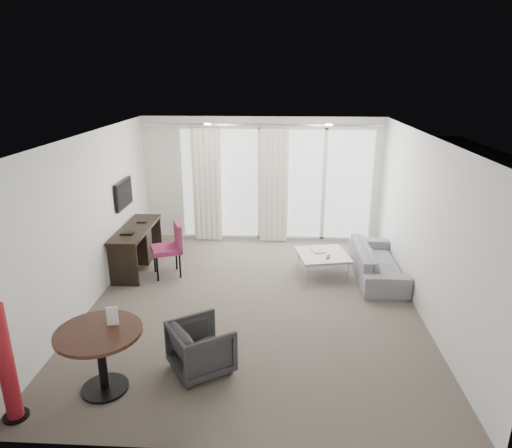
# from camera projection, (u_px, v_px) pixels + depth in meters

# --- Properties ---
(floor) EXTENTS (5.00, 6.00, 0.00)m
(floor) POSITION_uv_depth(u_px,v_px,m) (254.00, 302.00, 7.19)
(floor) COLOR #5B5249
(floor) RESTS_ON ground
(ceiling) EXTENTS (5.00, 6.00, 0.00)m
(ceiling) POSITION_uv_depth(u_px,v_px,m) (254.00, 136.00, 6.38)
(ceiling) COLOR white
(ceiling) RESTS_ON ground
(wall_left) EXTENTS (0.00, 6.00, 2.60)m
(wall_left) POSITION_uv_depth(u_px,v_px,m) (90.00, 221.00, 6.91)
(wall_left) COLOR silver
(wall_left) RESTS_ON ground
(wall_right) EXTENTS (0.00, 6.00, 2.60)m
(wall_right) POSITION_uv_depth(u_px,v_px,m) (424.00, 227.00, 6.65)
(wall_right) COLOR silver
(wall_right) RESTS_ON ground
(wall_front) EXTENTS (5.00, 0.00, 2.60)m
(wall_front) POSITION_uv_depth(u_px,v_px,m) (233.00, 333.00, 3.94)
(wall_front) COLOR silver
(wall_front) RESTS_ON ground
(window_panel) EXTENTS (4.00, 0.02, 2.38)m
(window_panel) POSITION_uv_depth(u_px,v_px,m) (276.00, 184.00, 9.63)
(window_panel) COLOR white
(window_panel) RESTS_ON ground
(window_frame) EXTENTS (4.10, 0.06, 2.44)m
(window_frame) POSITION_uv_depth(u_px,v_px,m) (276.00, 184.00, 9.62)
(window_frame) COLOR white
(window_frame) RESTS_ON ground
(curtain_left) EXTENTS (0.60, 0.20, 2.38)m
(curtain_left) POSITION_uv_depth(u_px,v_px,m) (207.00, 185.00, 9.55)
(curtain_left) COLOR silver
(curtain_left) RESTS_ON ground
(curtain_right) EXTENTS (0.60, 0.20, 2.38)m
(curtain_right) POSITION_uv_depth(u_px,v_px,m) (274.00, 186.00, 9.48)
(curtain_right) COLOR silver
(curtain_right) RESTS_ON ground
(curtain_track) EXTENTS (4.80, 0.04, 0.04)m
(curtain_track) POSITION_uv_depth(u_px,v_px,m) (262.00, 125.00, 9.09)
(curtain_track) COLOR #B2B2B7
(curtain_track) RESTS_ON ceiling
(downlight_a) EXTENTS (0.12, 0.12, 0.02)m
(downlight_a) POSITION_uv_depth(u_px,v_px,m) (208.00, 124.00, 7.94)
(downlight_a) COLOR #FFE0B2
(downlight_a) RESTS_ON ceiling
(downlight_b) EXTENTS (0.12, 0.12, 0.02)m
(downlight_b) POSITION_uv_depth(u_px,v_px,m) (329.00, 125.00, 7.83)
(downlight_b) COLOR #FFE0B2
(downlight_b) RESTS_ON ceiling
(desk) EXTENTS (0.52, 1.66, 0.78)m
(desk) POSITION_uv_depth(u_px,v_px,m) (137.00, 248.00, 8.36)
(desk) COLOR black
(desk) RESTS_ON floor
(tv) EXTENTS (0.05, 0.80, 0.50)m
(tv) POSITION_uv_depth(u_px,v_px,m) (124.00, 194.00, 8.27)
(tv) COLOR black
(tv) RESTS_ON wall_left
(desk_chair) EXTENTS (0.67, 0.65, 0.96)m
(desk_chair) POSITION_uv_depth(u_px,v_px,m) (166.00, 250.00, 8.01)
(desk_chair) COLOR #902651
(desk_chair) RESTS_ON floor
(round_table) EXTENTS (1.08, 1.08, 0.76)m
(round_table) POSITION_uv_depth(u_px,v_px,m) (102.00, 361.00, 5.10)
(round_table) COLOR #321B12
(round_table) RESTS_ON floor
(menu_card) EXTENTS (0.13, 0.05, 0.23)m
(menu_card) POSITION_uv_depth(u_px,v_px,m) (114.00, 328.00, 5.11)
(menu_card) COLOR white
(menu_card) RESTS_ON round_table
(red_lamp) EXTENTS (0.26, 0.26, 1.31)m
(red_lamp) POSITION_uv_depth(u_px,v_px,m) (6.00, 364.00, 4.59)
(red_lamp) COLOR maroon
(red_lamp) RESTS_ON floor
(tub_armchair) EXTENTS (0.93, 0.93, 0.62)m
(tub_armchair) POSITION_uv_depth(u_px,v_px,m) (201.00, 347.00, 5.46)
(tub_armchair) COLOR #2A2A2B
(tub_armchair) RESTS_ON floor
(coffee_table) EXTENTS (1.01, 1.01, 0.38)m
(coffee_table) POSITION_uv_depth(u_px,v_px,m) (322.00, 264.00, 8.15)
(coffee_table) COLOR gray
(coffee_table) RESTS_ON floor
(remote) EXTENTS (0.10, 0.18, 0.02)m
(remote) POSITION_uv_depth(u_px,v_px,m) (328.00, 258.00, 7.95)
(remote) COLOR black
(remote) RESTS_ON coffee_table
(magazine) EXTENTS (0.28, 0.33, 0.02)m
(magazine) POSITION_uv_depth(u_px,v_px,m) (318.00, 252.00, 8.25)
(magazine) COLOR gray
(magazine) RESTS_ON coffee_table
(sofa) EXTENTS (0.74, 1.90, 0.55)m
(sofa) POSITION_uv_depth(u_px,v_px,m) (377.00, 262.00, 8.02)
(sofa) COLOR slate
(sofa) RESTS_ON floor
(terrace_slab) EXTENTS (5.60, 3.00, 0.12)m
(terrace_slab) POSITION_uv_depth(u_px,v_px,m) (276.00, 219.00, 11.46)
(terrace_slab) COLOR #4D4D50
(terrace_slab) RESTS_ON ground
(rattan_chair_a) EXTENTS (0.58, 0.58, 0.73)m
(rattan_chair_a) POSITION_uv_depth(u_px,v_px,m) (298.00, 208.00, 10.94)
(rattan_chair_a) COLOR brown
(rattan_chair_a) RESTS_ON terrace_slab
(rattan_chair_b) EXTENTS (0.73, 0.73, 0.82)m
(rattan_chair_b) POSITION_uv_depth(u_px,v_px,m) (325.00, 204.00, 11.09)
(rattan_chair_b) COLOR brown
(rattan_chair_b) RESTS_ON terrace_slab
(rattan_table) EXTENTS (0.64, 0.64, 0.52)m
(rattan_table) POSITION_uv_depth(u_px,v_px,m) (319.00, 208.00, 11.26)
(rattan_table) COLOR brown
(rattan_table) RESTS_ON terrace_slab
(balustrade) EXTENTS (5.50, 0.06, 1.05)m
(balustrade) POSITION_uv_depth(u_px,v_px,m) (277.00, 184.00, 12.66)
(balustrade) COLOR #B2B2B7
(balustrade) RESTS_ON terrace_slab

